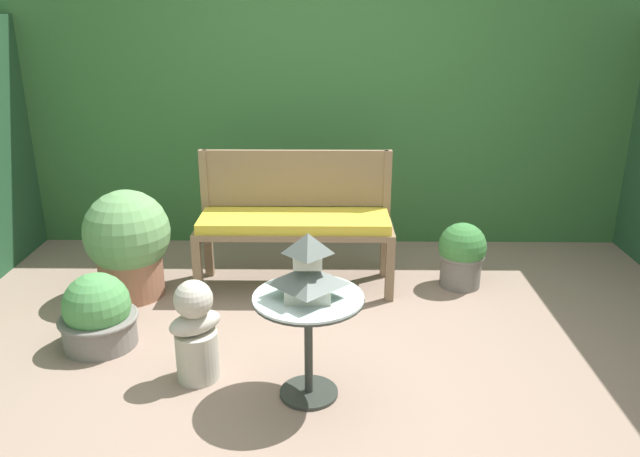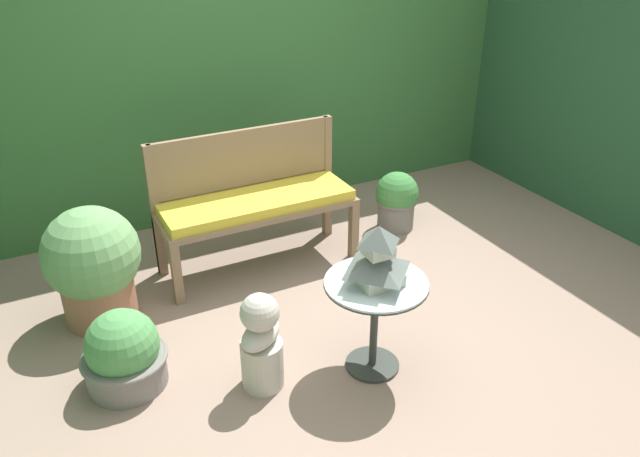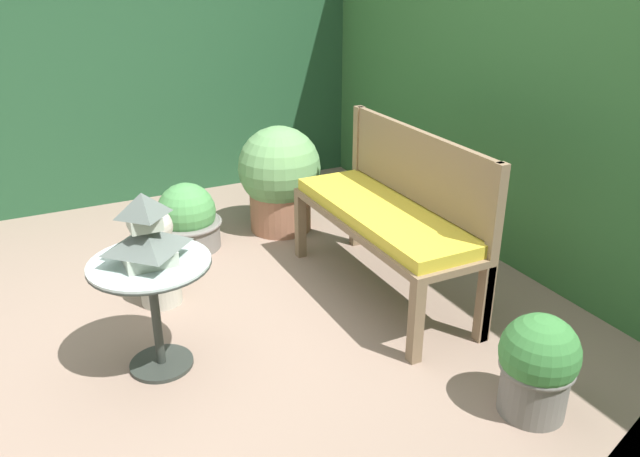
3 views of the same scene
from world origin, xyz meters
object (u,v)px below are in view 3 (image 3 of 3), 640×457
Objects in this scene: garden_bench at (382,221)px; potted_plant_table_near at (537,365)px; pagoda_birdhouse at (146,233)px; potted_plant_table_far at (280,178)px; garden_bust at (158,258)px; potted_plant_patio_mid at (187,220)px; patio_table at (152,286)px.

garden_bench is 1.24m from potted_plant_table_near.
pagoda_birdhouse is 0.70× the size of potted_plant_table_near.
pagoda_birdhouse is 0.44× the size of potted_plant_table_far.
potted_plant_table_near is (1.22, 0.04, -0.23)m from garden_bench.
garden_bust is (-0.62, 0.15, -0.44)m from pagoda_birdhouse.
potted_plant_table_near is (2.38, 0.19, -0.15)m from potted_plant_table_far.
potted_plant_table_far reaches higher than garden_bust.
garden_bench is 1.38m from pagoda_birdhouse.
garden_bench reaches higher than potted_plant_patio_mid.
potted_plant_table_near is at bearing -2.84° from garden_bust.
garden_bench is 1.17m from potted_plant_table_far.
potted_plant_table_near is (2.37, 0.89, 0.04)m from potted_plant_patio_mid.
garden_bench is 1.45m from potted_plant_patio_mid.
patio_table is 1.71× the size of pagoda_birdhouse.
pagoda_birdhouse is at bearing -21.41° from potted_plant_patio_mid.
potted_plant_table_far reaches higher than patio_table.
potted_plant_table_far is at bearing 137.08° from patio_table.
potted_plant_table_far is at bearing 83.71° from garden_bust.
garden_bust reaches higher than potted_plant_table_near.
garden_bench is at bearing 95.85° from patio_table.
patio_table is 1.20× the size of potted_plant_table_near.
potted_plant_patio_mid is at bearing 158.59° from patio_table.
garden_bust is at bearing -143.77° from potted_plant_table_near.
potted_plant_table_far is 1.63× the size of potted_plant_patio_mid.
pagoda_birdhouse is (0.14, -1.35, 0.25)m from garden_bench.
potted_plant_table_near is at bearing 20.65° from potted_plant_patio_mid.
potted_plant_table_far is 1.60× the size of potted_plant_table_near.
patio_table is at bearing -42.92° from potted_plant_table_far.
pagoda_birdhouse reaches higher than potted_plant_table_far.
garden_bust is at bearing -57.23° from potted_plant_table_far.
garden_bench is 1.31m from garden_bust.
potted_plant_patio_mid is (-0.67, 0.35, -0.08)m from garden_bust.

